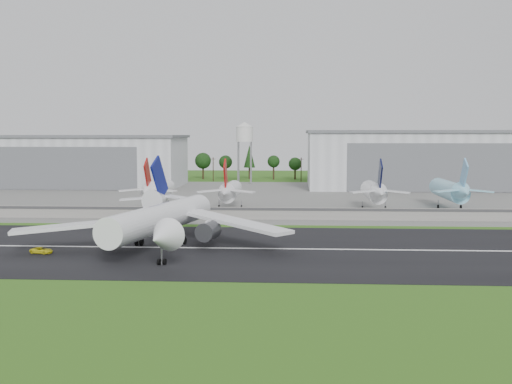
# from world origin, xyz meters

# --- Properties ---
(ground) EXTENTS (600.00, 600.00, 0.00)m
(ground) POSITION_xyz_m (0.00, 0.00, 0.00)
(ground) COLOR #1F5C15
(ground) RESTS_ON ground
(runway) EXTENTS (320.00, 60.00, 0.10)m
(runway) POSITION_xyz_m (0.00, 10.00, 0.05)
(runway) COLOR black
(runway) RESTS_ON ground
(runway_centerline) EXTENTS (220.00, 1.00, 0.02)m
(runway_centerline) POSITION_xyz_m (0.00, 10.00, 0.11)
(runway_centerline) COLOR white
(runway_centerline) RESTS_ON runway
(apron) EXTENTS (320.00, 150.00, 0.10)m
(apron) POSITION_xyz_m (0.00, 120.00, 0.05)
(apron) COLOR slate
(apron) RESTS_ON ground
(blast_fence) EXTENTS (240.00, 0.61, 3.50)m
(blast_fence) POSITION_xyz_m (0.00, 54.99, 1.81)
(blast_fence) COLOR gray
(blast_fence) RESTS_ON ground
(hangar_west) EXTENTS (97.00, 44.00, 23.20)m
(hangar_west) POSITION_xyz_m (-80.00, 164.92, 11.63)
(hangar_west) COLOR silver
(hangar_west) RESTS_ON ground
(hangar_east) EXTENTS (102.00, 47.00, 25.20)m
(hangar_east) POSITION_xyz_m (75.00, 164.92, 12.63)
(hangar_east) COLOR silver
(hangar_east) RESTS_ON ground
(water_tower) EXTENTS (8.40, 8.40, 29.40)m
(water_tower) POSITION_xyz_m (-5.00, 185.00, 24.55)
(water_tower) COLOR #99999E
(water_tower) RESTS_ON ground
(utility_poles) EXTENTS (230.00, 3.00, 12.00)m
(utility_poles) POSITION_xyz_m (0.00, 200.00, 0.00)
(utility_poles) COLOR black
(utility_poles) RESTS_ON ground
(treeline) EXTENTS (320.00, 16.00, 22.00)m
(treeline) POSITION_xyz_m (0.00, 215.00, 0.00)
(treeline) COLOR black
(treeline) RESTS_ON ground
(main_airliner) EXTENTS (55.96, 58.85, 18.17)m
(main_airliner) POSITION_xyz_m (-8.52, 9.57, 4.89)
(main_airliner) COLOR white
(main_airliner) RESTS_ON runway
(ground_vehicle) EXTENTS (4.83, 3.04, 1.24)m
(ground_vehicle) POSITION_xyz_m (-30.51, 1.94, 0.72)
(ground_vehicle) COLOR yellow
(ground_vehicle) RESTS_ON runway
(parked_jet_red_a) EXTENTS (7.36, 31.29, 16.64)m
(parked_jet_red_a) POSITION_xyz_m (-23.96, 76.56, 6.14)
(parked_jet_red_a) COLOR white
(parked_jet_red_a) RESTS_ON ground
(parked_jet_red_b) EXTENTS (7.36, 31.29, 16.44)m
(parked_jet_red_b) POSITION_xyz_m (-1.14, 76.52, 5.95)
(parked_jet_red_b) COLOR white
(parked_jet_red_b) RESTS_ON ground
(parked_jet_navy) EXTENTS (7.36, 31.29, 16.54)m
(parked_jet_navy) POSITION_xyz_m (43.11, 76.54, 6.04)
(parked_jet_navy) COLOR white
(parked_jet_navy) RESTS_ON ground
(parked_jet_skyblue) EXTENTS (7.36, 37.29, 16.70)m
(parked_jet_skyblue) POSITION_xyz_m (67.11, 81.57, 6.15)
(parked_jet_skyblue) COLOR #8DD8F4
(parked_jet_skyblue) RESTS_ON ground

